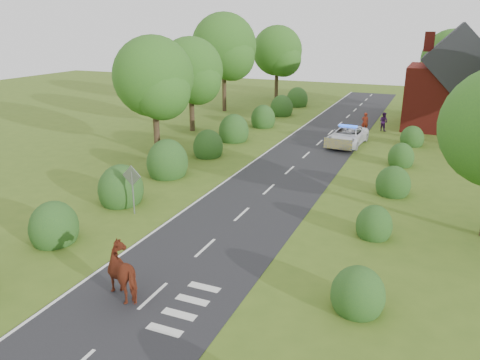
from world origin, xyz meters
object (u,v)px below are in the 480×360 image
at_px(police_van, 347,136).
at_px(pedestrian_purple, 384,122).
at_px(cow, 127,275).
at_px(pedestrian_red, 365,122).
at_px(road_sign, 132,182).

relative_size(police_van, pedestrian_purple, 3.22).
distance_m(cow, pedestrian_purple, 31.13).
bearing_deg(pedestrian_red, cow, 64.95).
xyz_separation_m(cow, pedestrian_red, (3.50, 29.75, 0.07)).
relative_size(cow, pedestrian_purple, 1.31).
distance_m(road_sign, police_van, 19.58).
bearing_deg(road_sign, police_van, 68.64).
bearing_deg(pedestrian_red, road_sign, 53.69).
height_order(road_sign, pedestrian_purple, road_sign).
xyz_separation_m(road_sign, cow, (4.13, -6.22, -0.89)).
relative_size(road_sign, pedestrian_red, 1.50).
xyz_separation_m(police_van, pedestrian_purple, (1.97, 6.30, 0.12)).
height_order(police_van, pedestrian_red, pedestrian_red).
bearing_deg(pedestrian_purple, road_sign, 101.85).
xyz_separation_m(pedestrian_red, pedestrian_purple, (1.46, 0.99, -0.01)).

